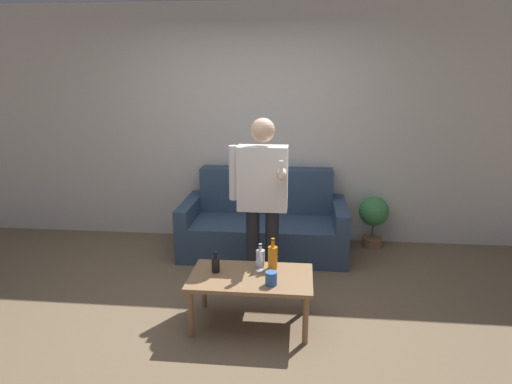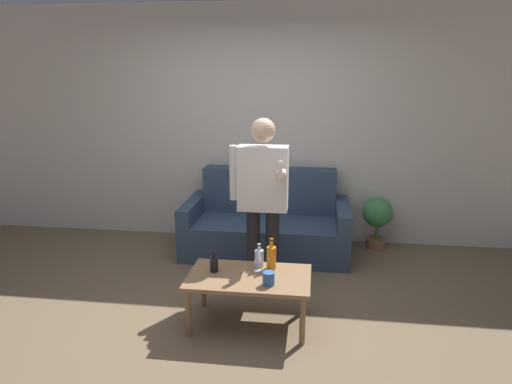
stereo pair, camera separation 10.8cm
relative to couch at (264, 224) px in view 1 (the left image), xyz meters
name	(u,v)px [view 1 (the left image)]	position (x,y,z in m)	size (l,w,h in m)	color
ground_plane	(224,322)	(-0.19, -1.57, -0.31)	(16.00, 16.00, 0.00)	#756047
wall_back	(251,126)	(-0.19, 0.43, 1.04)	(8.00, 0.06, 2.70)	silver
couch	(264,224)	(0.00, 0.00, 0.00)	(1.78, 0.90, 0.89)	#334760
coffee_table	(251,281)	(0.03, -1.57, 0.06)	(0.96, 0.56, 0.41)	#8E6B47
bottle_orange	(273,257)	(0.19, -1.42, 0.21)	(0.08, 0.08, 0.26)	orange
bottle_green	(260,258)	(0.08, -1.39, 0.18)	(0.07, 0.07, 0.19)	silver
bottle_dark	(216,264)	(-0.26, -1.53, 0.17)	(0.06, 0.06, 0.17)	black
wine_glass_near	(259,257)	(0.08, -1.48, 0.22)	(0.07, 0.07, 0.17)	silver
cup_on_table	(271,278)	(0.20, -1.71, 0.16)	(0.09, 0.09, 0.10)	#3366B2
person_standing_front	(262,193)	(0.06, -0.94, 0.61)	(0.52, 0.42, 1.57)	#232328
potted_plant	(374,215)	(1.23, 0.23, 0.07)	(0.34, 0.34, 0.59)	#936042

